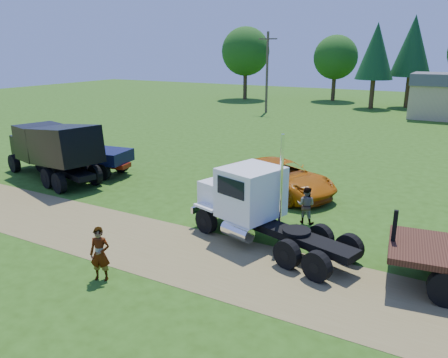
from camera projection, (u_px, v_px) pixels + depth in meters
The scene contains 9 objects.
ground at pixel (226, 264), 15.14m from camera, with size 140.00×140.00×0.00m, color #284C10.
dirt_track at pixel (226, 264), 15.14m from camera, with size 120.00×4.20×0.01m, color olive.
white_semi_tractor at pixel (252, 203), 16.89m from camera, with size 7.13×4.09×4.22m.
black_dump_truck at pixel (53, 147), 24.44m from camera, with size 8.03×4.21×3.41m.
navy_truck at pixel (78, 150), 26.07m from camera, with size 6.20×2.80×2.63m.
orange_pickup at pixel (281, 177), 22.36m from camera, with size 2.81×6.09×1.69m, color #C26209.
spectator_a at pixel (100, 254), 13.91m from camera, with size 0.66×0.43×1.80m, color #999999.
spectator_b at pixel (306, 205), 18.54m from camera, with size 0.78×0.61×1.61m, color #999999.
tan_shed at pixel (442, 95), 46.04m from camera, with size 6.20×5.40×4.70m.
Camera 1 is at (6.58, -11.96, 7.20)m, focal length 35.00 mm.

